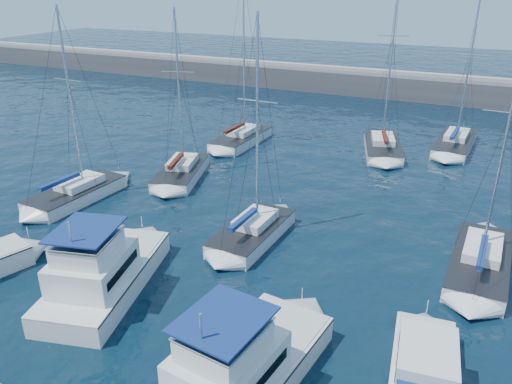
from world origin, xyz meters
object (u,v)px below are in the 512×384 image
at_px(sailboat_mid_e, 480,262).
at_px(sailboat_mid_a, 77,193).
at_px(motor_yacht_stbd_outer, 423,375).
at_px(sailboat_back_c, 455,143).
at_px(motor_yacht_stbd_inner, 238,371).
at_px(sailboat_mid_c, 252,232).
at_px(sailboat_back_a, 241,138).
at_px(sailboat_mid_b, 181,172).
at_px(sailboat_back_b, 383,147).
at_px(motor_yacht_port_inner, 102,275).

bearing_deg(sailboat_mid_e, sailboat_mid_a, -173.28).
xyz_separation_m(motor_yacht_stbd_outer, sailboat_back_c, (-1.57, 33.63, -0.43)).
relative_size(motor_yacht_stbd_inner, sailboat_mid_e, 0.66).
bearing_deg(sailboat_mid_c, motor_yacht_stbd_outer, -34.33).
bearing_deg(sailboat_mid_e, motor_yacht_stbd_outer, -96.48).
bearing_deg(sailboat_back_c, sailboat_mid_c, -108.40).
bearing_deg(sailboat_mid_c, sailboat_back_a, 121.17).
bearing_deg(sailboat_back_c, sailboat_mid_b, -134.64).
height_order(motor_yacht_stbd_inner, sailboat_mid_a, sailboat_mid_a).
relative_size(sailboat_mid_e, sailboat_back_c, 1.03).
xyz_separation_m(sailboat_mid_a, sailboat_back_a, (5.12, 17.44, 0.03)).
bearing_deg(motor_yacht_stbd_inner, sailboat_back_a, 123.60).
distance_m(motor_yacht_stbd_outer, sailboat_mid_e, 11.06).
bearing_deg(sailboat_mid_c, sailboat_back_b, 81.73).
distance_m(sailboat_mid_b, sailboat_back_b, 19.34).
distance_m(sailboat_mid_b, sailboat_mid_c, 12.17).
distance_m(motor_yacht_port_inner, sailboat_mid_c, 9.85).
height_order(sailboat_mid_e, sailboat_back_a, sailboat_back_a).
relative_size(motor_yacht_port_inner, sailboat_mid_a, 0.69).
bearing_deg(motor_yacht_stbd_outer, sailboat_mid_b, 137.50).
height_order(sailboat_mid_b, sailboat_back_a, sailboat_back_a).
relative_size(sailboat_mid_c, sailboat_back_b, 0.82).
relative_size(motor_yacht_stbd_inner, motor_yacht_stbd_outer, 1.40).
xyz_separation_m(motor_yacht_port_inner, sailboat_back_b, (8.62, 29.24, -0.58)).
bearing_deg(motor_yacht_stbd_inner, sailboat_mid_b, 135.46).
xyz_separation_m(sailboat_mid_b, sailboat_back_a, (0.39, 10.36, 0.03)).
bearing_deg(motor_yacht_stbd_outer, sailboat_back_b, 98.52).
height_order(motor_yacht_port_inner, sailboat_mid_c, sailboat_mid_c).
bearing_deg(motor_yacht_stbd_outer, sailboat_mid_e, 75.04).
relative_size(motor_yacht_port_inner, sailboat_mid_c, 0.69).
bearing_deg(sailboat_mid_b, motor_yacht_port_inner, -88.01).
height_order(motor_yacht_stbd_outer, sailboat_mid_a, sailboat_mid_a).
bearing_deg(sailboat_mid_c, sailboat_mid_a, -177.43).
bearing_deg(motor_yacht_stbd_inner, sailboat_back_c, 89.36).
relative_size(motor_yacht_stbd_outer, sailboat_mid_a, 0.48).
bearing_deg(sailboat_back_b, motor_yacht_stbd_outer, -91.25).
xyz_separation_m(motor_yacht_stbd_inner, sailboat_back_a, (-14.49, 29.27, -0.59)).
distance_m(sailboat_mid_b, sailboat_back_a, 10.37).
xyz_separation_m(motor_yacht_stbd_inner, sailboat_mid_c, (-4.98, 11.83, -0.60)).
distance_m(motor_yacht_stbd_outer, sailboat_back_c, 33.67).
relative_size(sailboat_mid_b, sailboat_mid_e, 0.95).
bearing_deg(sailboat_mid_b, sailboat_back_a, 71.46).
relative_size(sailboat_mid_c, sailboat_mid_e, 0.98).
relative_size(sailboat_back_a, sailboat_back_b, 0.95).
height_order(sailboat_mid_e, sailboat_back_b, sailboat_back_b).
bearing_deg(sailboat_mid_a, sailboat_back_c, 49.21).
xyz_separation_m(sailboat_mid_c, sailboat_mid_e, (13.34, 2.17, -0.01)).
bearing_deg(sailboat_back_c, sailboat_back_a, -155.55).
height_order(sailboat_mid_c, sailboat_back_c, sailboat_mid_c).
xyz_separation_m(motor_yacht_port_inner, sailboat_mid_b, (-5.23, 15.74, -0.62)).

